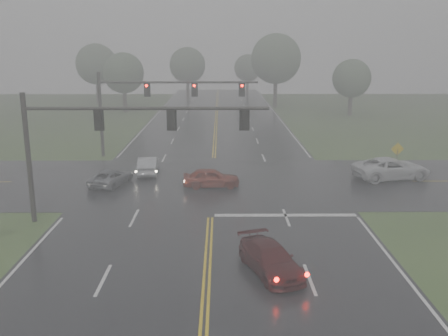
{
  "coord_description": "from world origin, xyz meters",
  "views": [
    {
      "loc": [
        0.63,
        -13.89,
        9.97
      ],
      "look_at": [
        0.82,
        16.0,
        2.55
      ],
      "focal_mm": 40.0,
      "sensor_mm": 36.0,
      "label": 1
    }
  ],
  "objects_px": {
    "sedan_silver": "(149,174)",
    "car_grey": "(112,185)",
    "signal_gantry_near": "(102,132)",
    "sedan_red": "(211,187)",
    "sedan_maroon": "(270,272)",
    "pickup_white": "(390,179)",
    "signal_gantry_far": "(150,97)"
  },
  "relations": [
    {
      "from": "sedan_red",
      "to": "sedan_silver",
      "type": "bearing_deg",
      "value": 49.25
    },
    {
      "from": "signal_gantry_far",
      "to": "sedan_red",
      "type": "bearing_deg",
      "value": -61.37
    },
    {
      "from": "sedan_maroon",
      "to": "sedan_silver",
      "type": "relative_size",
      "value": 1.06
    },
    {
      "from": "sedan_maroon",
      "to": "car_grey",
      "type": "bearing_deg",
      "value": 106.19
    },
    {
      "from": "sedan_red",
      "to": "car_grey",
      "type": "distance_m",
      "value": 7.29
    },
    {
      "from": "sedan_red",
      "to": "car_grey",
      "type": "xyz_separation_m",
      "value": [
        -7.27,
        0.57,
        0.0
      ]
    },
    {
      "from": "car_grey",
      "to": "signal_gantry_far",
      "type": "height_order",
      "value": "signal_gantry_far"
    },
    {
      "from": "sedan_maroon",
      "to": "signal_gantry_near",
      "type": "distance_m",
      "value": 12.31
    },
    {
      "from": "signal_gantry_near",
      "to": "signal_gantry_far",
      "type": "bearing_deg",
      "value": 89.2
    },
    {
      "from": "sedan_maroon",
      "to": "signal_gantry_near",
      "type": "xyz_separation_m",
      "value": [
        -8.83,
        6.79,
        5.23
      ]
    },
    {
      "from": "sedan_maroon",
      "to": "pickup_white",
      "type": "height_order",
      "value": "pickup_white"
    },
    {
      "from": "sedan_maroon",
      "to": "sedan_red",
      "type": "distance_m",
      "value": 14.12
    },
    {
      "from": "signal_gantry_near",
      "to": "sedan_silver",
      "type": "bearing_deg",
      "value": 85.32
    },
    {
      "from": "car_grey",
      "to": "sedan_maroon",
      "type": "bearing_deg",
      "value": 142.26
    },
    {
      "from": "sedan_maroon",
      "to": "sedan_red",
      "type": "relative_size",
      "value": 1.09
    },
    {
      "from": "signal_gantry_far",
      "to": "signal_gantry_near",
      "type": "bearing_deg",
      "value": -90.8
    },
    {
      "from": "sedan_red",
      "to": "signal_gantry_far",
      "type": "bearing_deg",
      "value": 25.37
    },
    {
      "from": "pickup_white",
      "to": "signal_gantry_near",
      "type": "relative_size",
      "value": 0.43
    },
    {
      "from": "sedan_red",
      "to": "sedan_silver",
      "type": "xyz_separation_m",
      "value": [
        -5.04,
        3.87,
        0.0
      ]
    },
    {
      "from": "sedan_silver",
      "to": "signal_gantry_far",
      "type": "bearing_deg",
      "value": -87.4
    },
    {
      "from": "car_grey",
      "to": "signal_gantry_near",
      "type": "distance_m",
      "value": 9.32
    },
    {
      "from": "sedan_maroon",
      "to": "pickup_white",
      "type": "xyz_separation_m",
      "value": [
        10.75,
        16.01,
        0.0
      ]
    },
    {
      "from": "signal_gantry_near",
      "to": "signal_gantry_far",
      "type": "height_order",
      "value": "signal_gantry_far"
    },
    {
      "from": "pickup_white",
      "to": "signal_gantry_near",
      "type": "bearing_deg",
      "value": 102.04
    },
    {
      "from": "sedan_maroon",
      "to": "signal_gantry_far",
      "type": "xyz_separation_m",
      "value": [
        -8.59,
        24.24,
        5.36
      ]
    },
    {
      "from": "car_grey",
      "to": "sedan_red",
      "type": "bearing_deg",
      "value": -167.5
    },
    {
      "from": "car_grey",
      "to": "signal_gantry_near",
      "type": "bearing_deg",
      "value": 116.99
    },
    {
      "from": "sedan_red",
      "to": "signal_gantry_near",
      "type": "distance_m",
      "value": 10.58
    },
    {
      "from": "sedan_maroon",
      "to": "signal_gantry_near",
      "type": "bearing_deg",
      "value": 123.37
    },
    {
      "from": "sedan_red",
      "to": "sedan_silver",
      "type": "relative_size",
      "value": 0.97
    },
    {
      "from": "sedan_maroon",
      "to": "sedan_red",
      "type": "bearing_deg",
      "value": 82.78
    },
    {
      "from": "sedan_silver",
      "to": "car_grey",
      "type": "relative_size",
      "value": 1.0
    }
  ]
}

